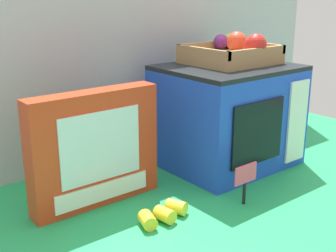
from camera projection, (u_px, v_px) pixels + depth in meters
name	position (u px, v px, depth m)	size (l,w,h in m)	color
ground_plane	(180.00, 177.00, 1.22)	(1.70, 1.70, 0.00)	#219E54
display_back_panel	(124.00, 37.00, 1.30)	(1.61, 0.03, 0.72)	#B7BABF
toy_microwave	(227.00, 115.00, 1.28)	(0.36, 0.30, 0.29)	blue
food_groups_crate	(233.00, 53.00, 1.28)	(0.24, 0.22, 0.09)	#A37F51
cookie_set_box	(95.00, 149.00, 1.03)	(0.32, 0.06, 0.27)	red
price_sign	(245.00, 178.00, 1.04)	(0.07, 0.01, 0.10)	black
loose_toy_banana	(163.00, 214.00, 0.98)	(0.13, 0.06, 0.03)	yellow
loose_toy_apple	(270.00, 134.00, 1.49)	(0.06, 0.06, 0.06)	red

